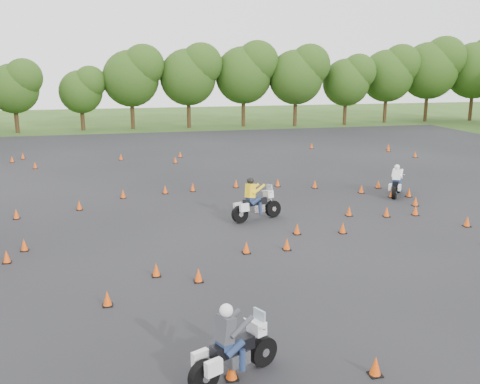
% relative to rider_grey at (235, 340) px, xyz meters
% --- Properties ---
extents(ground, '(140.00, 140.00, 0.00)m').
position_rel_rider_grey_xyz_m(ground, '(3.16, 8.86, -0.94)').
color(ground, '#2D5119').
rests_on(ground, ground).
extents(asphalt_pad, '(62.00, 62.00, 0.00)m').
position_rel_rider_grey_xyz_m(asphalt_pad, '(3.16, 14.86, -0.93)').
color(asphalt_pad, black).
rests_on(asphalt_pad, ground).
extents(treeline, '(86.99, 32.38, 10.80)m').
position_rel_rider_grey_xyz_m(treeline, '(8.01, 43.82, 3.75)').
color(treeline, '#264313').
rests_on(treeline, ground).
extents(traffic_cones, '(36.76, 33.06, 0.45)m').
position_rel_rider_grey_xyz_m(traffic_cones, '(3.07, 14.41, -0.71)').
color(traffic_cones, '#E84909').
rests_on(traffic_cones, asphalt_pad).
extents(rider_grey, '(2.51, 1.70, 1.87)m').
position_rel_rider_grey_xyz_m(rider_grey, '(0.00, 0.00, 0.00)').
color(rider_grey, '#39393F').
rests_on(rider_grey, ground).
extents(rider_yellow, '(2.70, 1.56, 1.99)m').
position_rel_rider_grey_xyz_m(rider_yellow, '(3.81, 12.14, 0.06)').
color(rider_yellow, yellow).
rests_on(rider_yellow, ground).
extents(rider_white, '(1.92, 2.24, 1.76)m').
position_rel_rider_grey_xyz_m(rider_white, '(12.41, 14.91, -0.06)').
color(rider_white, white).
rests_on(rider_white, ground).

